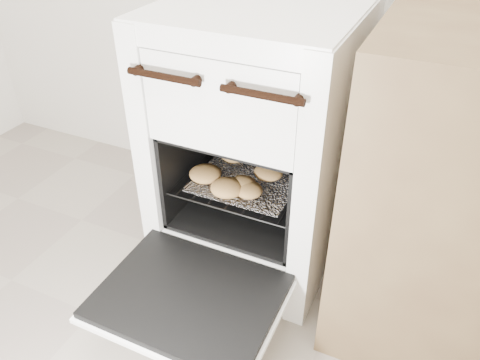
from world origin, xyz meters
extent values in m
cube|color=white|center=(0.00, 1.21, 0.42)|extent=(0.54, 0.58, 0.83)
cylinder|color=black|center=(-0.13, 0.90, 0.72)|extent=(0.20, 0.02, 0.02)
cylinder|color=black|center=(0.12, 0.90, 0.72)|extent=(0.20, 0.02, 0.02)
cube|color=black|center=(0.00, 0.74, 0.19)|extent=(0.47, 0.36, 0.02)
cube|color=white|center=(0.00, 0.74, 0.17)|extent=(0.49, 0.38, 0.01)
cylinder|color=black|center=(-0.20, 1.14, 0.32)|extent=(0.01, 0.38, 0.01)
cylinder|color=black|center=(0.19, 1.14, 0.32)|extent=(0.01, 0.38, 0.01)
cylinder|color=black|center=(0.00, 0.96, 0.32)|extent=(0.39, 0.01, 0.01)
cylinder|color=black|center=(0.00, 1.32, 0.32)|extent=(0.39, 0.01, 0.01)
cylinder|color=black|center=(-0.17, 1.14, 0.32)|extent=(0.01, 0.36, 0.01)
cylinder|color=black|center=(-0.11, 1.14, 0.32)|extent=(0.01, 0.36, 0.01)
cylinder|color=black|center=(-0.06, 1.14, 0.32)|extent=(0.01, 0.36, 0.01)
cylinder|color=black|center=(0.00, 1.14, 0.32)|extent=(0.01, 0.36, 0.01)
cylinder|color=black|center=(0.05, 1.14, 0.32)|extent=(0.01, 0.36, 0.01)
cylinder|color=black|center=(0.11, 1.14, 0.32)|extent=(0.01, 0.36, 0.01)
cylinder|color=black|center=(0.16, 1.14, 0.32)|extent=(0.01, 0.36, 0.01)
cube|color=white|center=(0.00, 1.12, 0.33)|extent=(0.31, 0.27, 0.01)
ellipsoid|color=tan|center=(-0.12, 1.06, 0.35)|extent=(0.12, 0.12, 0.04)
ellipsoid|color=tan|center=(0.04, 1.04, 0.35)|extent=(0.11, 0.11, 0.04)
ellipsoid|color=tan|center=(0.01, 1.06, 0.35)|extent=(0.12, 0.12, 0.04)
ellipsoid|color=tan|center=(0.05, 1.15, 0.35)|extent=(0.13, 0.13, 0.04)
ellipsoid|color=tan|center=(-0.02, 1.02, 0.36)|extent=(0.12, 0.12, 0.04)
ellipsoid|color=tan|center=(-0.09, 1.20, 0.35)|extent=(0.13, 0.13, 0.04)
camera|label=1|loc=(0.48, 0.02, 1.15)|focal=35.00mm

